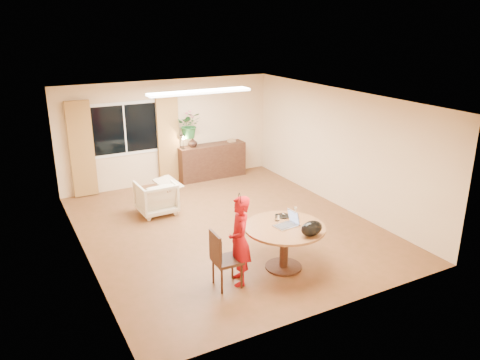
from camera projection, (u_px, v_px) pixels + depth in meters
The scene contains 24 objects.
floor at pixel (227, 227), 9.46m from camera, with size 6.50×6.50×0.00m, color brown.
ceiling at pixel (226, 98), 8.61m from camera, with size 6.50×6.50×0.00m, color white.
wall_back at pixel (169, 132), 11.75m from camera, with size 5.50×5.50×0.00m, color #D6B28B.
wall_left at pixel (79, 189), 7.81m from camera, with size 6.50×6.50×0.00m, color #D6B28B.
wall_right at pixel (338, 148), 10.26m from camera, with size 6.50×6.50×0.00m, color #D6B28B.
window at pixel (125, 129), 11.18m from camera, with size 1.70×0.03×1.30m.
curtain_left at pixel (82, 149), 10.76m from camera, with size 0.55×0.08×2.25m, color olive.
curtain_right at pixel (168, 139), 11.70m from camera, with size 0.55×0.08×2.25m, color olive.
ceiling_panel at pixel (200, 92), 9.63m from camera, with size 2.20×0.35×0.05m, color white.
dining_table at pixel (284, 235), 7.73m from camera, with size 1.34×1.34×0.76m.
dining_chair at pixel (227, 259), 7.23m from camera, with size 0.45×0.41×0.95m, color black, non-canonical shape.
child at pixel (240, 241), 7.25m from camera, with size 0.35×0.53×1.45m, color #B40D18.
laptop at pixel (286, 219), 7.63m from camera, with size 0.39×0.26×0.26m, color #B7B7BC, non-canonical shape.
tumbler at pixel (277, 218), 7.87m from camera, with size 0.08×0.08×0.11m, color white, non-canonical shape.
wine_glass at pixel (295, 212), 7.97m from camera, with size 0.07×0.07×0.20m, color white, non-canonical shape.
pot_lid at pixel (283, 215), 8.05m from camera, with size 0.23×0.23×0.04m, color white, non-canonical shape.
handbag at pixel (312, 228), 7.30m from camera, with size 0.38×0.22×0.25m, color black, non-canonical shape.
armchair at pixel (156, 197), 10.04m from camera, with size 0.77×0.79×0.72m, color beige.
throw at pixel (168, 180), 9.98m from camera, with size 0.45×0.55×0.03m, color beige, non-canonical shape.
sideboard at pixel (212, 161), 12.30m from camera, with size 1.80×0.44×0.90m, color black.
vase at pixel (193, 142), 11.88m from camera, with size 0.24×0.24×0.25m, color black.
bouquet at pixel (190, 125), 11.70m from camera, with size 0.59×0.51×0.66m, color #315F23.
book_stack at pixel (231, 140), 12.40m from camera, with size 0.19×0.14×0.08m, color #886045, non-canonical shape.
desk_lamp at pixel (183, 142), 11.69m from camera, with size 0.15×0.15×0.37m, color black, non-canonical shape.
Camera 1 is at (-3.84, -7.74, 3.98)m, focal length 35.00 mm.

